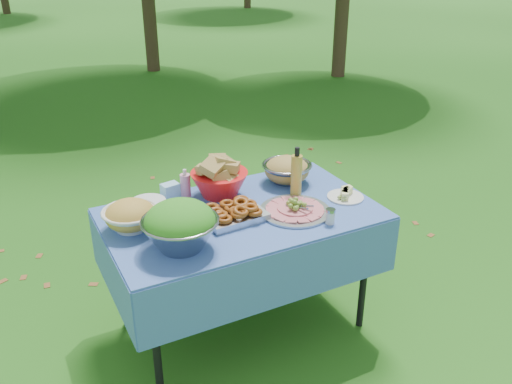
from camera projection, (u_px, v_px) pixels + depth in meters
ground at (243, 324)px, 3.26m from camera, size 80.00×80.00×0.00m
picnic_table at (243, 271)px, 3.10m from camera, size 1.46×0.86×0.76m
salad_bowl at (180, 226)px, 2.55m from camera, size 0.43×0.43×0.24m
pasta_bowl_white at (130, 215)px, 2.74m from camera, size 0.34×0.34×0.16m
plate_stack at (148, 205)px, 2.96m from camera, size 0.20×0.20×0.05m
wipes_box at (170, 191)px, 3.08m from camera, size 0.11×0.09×0.09m
sanitizer_bottle at (185, 183)px, 3.08m from camera, size 0.06×0.06×0.17m
bread_bowl at (219, 178)px, 3.08m from camera, size 0.39×0.39×0.22m
pasta_bowl_steel at (287, 169)px, 3.27m from camera, size 0.33×0.33×0.16m
fried_tray at (234, 213)px, 2.85m from camera, size 0.33×0.25×0.08m
charcuterie_platter at (295, 205)px, 2.92m from camera, size 0.44×0.44×0.09m
oil_bottle at (296, 171)px, 3.07m from camera, size 0.08×0.08×0.29m
cheese_plate at (346, 193)px, 3.09m from camera, size 0.27×0.27×0.06m
shaker at (330, 216)px, 2.81m from camera, size 0.06×0.06×0.08m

